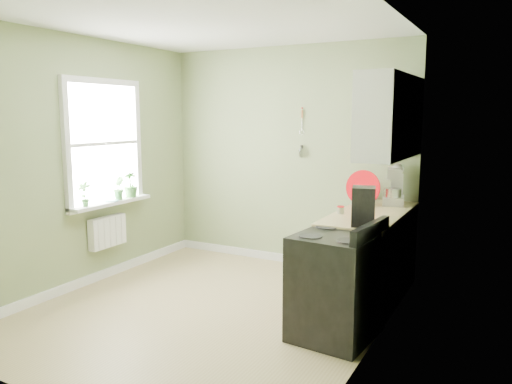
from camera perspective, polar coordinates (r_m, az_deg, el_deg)
The scene contains 21 objects.
floor at distance 5.00m, azimuth -5.44°, elevation -13.31°, with size 3.20×3.60×0.02m, color #A18A59.
ceiling at distance 4.71m, azimuth -5.94°, elevation 19.06°, with size 3.20×3.60×0.02m, color white.
wall_back at distance 6.24m, azimuth 3.63°, elevation 4.02°, with size 3.20×0.02×2.70m, color gray.
wall_left at distance 5.71m, azimuth -19.24°, elevation 3.11°, with size 0.02×3.60×2.70m, color gray.
wall_right at distance 4.00m, azimuth 13.86°, elevation 1.11°, with size 0.02×3.60×2.70m, color gray.
base_cabinets at distance 5.21m, azimuth 12.94°, elevation -7.38°, with size 0.60×1.60×0.87m, color silver.
countertop at distance 5.11m, azimuth 13.00°, elevation -2.46°, with size 0.64×1.60×0.04m, color tan.
upper_cabinets at distance 5.08m, azimuth 15.16°, elevation 8.29°, with size 0.35×1.40×0.80m, color silver.
window at distance 5.89m, azimuth -17.01°, elevation 5.32°, with size 0.06×1.14×1.44m.
window_sill at distance 5.91m, azimuth -16.22°, elevation -1.18°, with size 0.18×1.14×0.04m, color white.
radiator at distance 5.96m, azimuth -16.62°, elevation -4.35°, with size 0.12×0.50×0.35m, color white.
wall_utensils at distance 6.12m, azimuth 5.25°, elevation 5.92°, with size 0.02×0.14×0.58m.
stove at distance 4.33m, azimuth 9.17°, elevation -10.41°, with size 0.70×0.78×1.01m.
stand_mixer at distance 5.59m, azimuth 15.54°, elevation 0.53°, with size 0.28×0.39×0.44m.
kettle at distance 5.84m, azimuth 12.63°, elevation 0.00°, with size 0.17×0.10×0.17m.
coffee_maker at distance 4.44m, azimuth 12.14°, elevation -1.71°, with size 0.24×0.26×0.34m.
red_tray at distance 5.45m, azimuth 12.12°, elevation 0.49°, with size 0.38×0.38×0.02m, color red.
jar at distance 4.95m, azimuth 9.65°, elevation -2.01°, with size 0.07×0.07×0.08m.
plant_a at distance 5.61m, azimuth -19.02°, elevation -0.21°, with size 0.14×0.10×0.27m, color #3E7835.
plant_b at distance 5.96m, azimuth -15.47°, elevation 0.43°, with size 0.15×0.12×0.27m, color #3E7835.
plant_c at distance 6.11m, azimuth -14.12°, elevation 0.85°, with size 0.17×0.17×0.30m, color #3E7835.
Camera 1 is at (2.58, -3.85, 1.87)m, focal length 35.00 mm.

